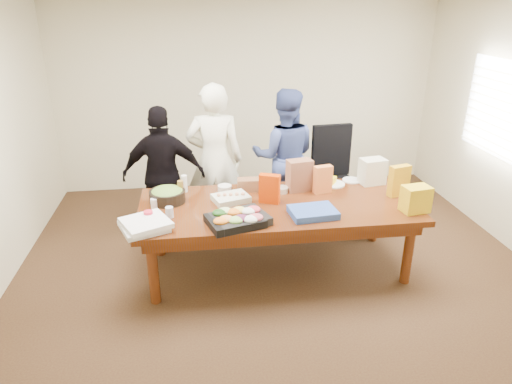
{
  "coord_description": "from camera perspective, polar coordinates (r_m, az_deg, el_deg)",
  "views": [
    {
      "loc": [
        -0.8,
        -4.22,
        2.68
      ],
      "look_at": [
        -0.21,
        0.1,
        0.85
      ],
      "focal_mm": 32.43,
      "sensor_mm": 36.0,
      "label": 1
    }
  ],
  "objects": [
    {
      "name": "floor",
      "position": [
        5.07,
        2.52,
        -9.32
      ],
      "size": [
        5.5,
        5.0,
        0.02
      ],
      "primitive_type": "cube",
      "color": "#47301E",
      "rests_on": "ground"
    },
    {
      "name": "wall_back",
      "position": [
        6.9,
        -1.0,
        11.65
      ],
      "size": [
        5.5,
        0.04,
        2.7
      ],
      "primitive_type": "cube",
      "color": "beige",
      "rests_on": "floor"
    },
    {
      "name": "wall_front",
      "position": [
        2.32,
        14.32,
        -13.15
      ],
      "size": [
        5.5,
        0.04,
        2.7
      ],
      "primitive_type": "cube",
      "color": "beige",
      "rests_on": "floor"
    },
    {
      "name": "window_panel",
      "position": [
        6.08,
        28.14,
        8.93
      ],
      "size": [
        0.03,
        1.4,
        1.1
      ],
      "primitive_type": "cube",
      "color": "white",
      "rests_on": "wall_right"
    },
    {
      "name": "window_blinds",
      "position": [
        6.06,
        27.83,
        8.94
      ],
      "size": [
        0.04,
        1.36,
        1.0
      ],
      "primitive_type": "cube",
      "color": "beige",
      "rests_on": "wall_right"
    },
    {
      "name": "conference_table",
      "position": [
        4.87,
        2.6,
        -5.49
      ],
      "size": [
        2.8,
        1.2,
        0.75
      ],
      "primitive_type": "cube",
      "color": "#4C1C0F",
      "rests_on": "floor"
    },
    {
      "name": "office_chair",
      "position": [
        5.78,
        9.72,
        1.31
      ],
      "size": [
        0.66,
        0.66,
        1.2
      ],
      "primitive_type": "cube",
      "rotation": [
        0.0,
        0.0,
        0.09
      ],
      "color": "black",
      "rests_on": "floor"
    },
    {
      "name": "person_center",
      "position": [
        5.5,
        -5.1,
        3.92
      ],
      "size": [
        0.7,
        0.49,
        1.83
      ],
      "primitive_type": "imported",
      "rotation": [
        0.0,
        0.0,
        3.06
      ],
      "color": "silver",
      "rests_on": "floor"
    },
    {
      "name": "person_right",
      "position": [
        5.83,
        3.52,
        4.41
      ],
      "size": [
        0.92,
        0.78,
        1.7
      ],
      "primitive_type": "imported",
      "rotation": [
        0.0,
        0.0,
        2.97
      ],
      "color": "#3C4D8E",
      "rests_on": "floor"
    },
    {
      "name": "person_left",
      "position": [
        5.42,
        -11.29,
        2.04
      ],
      "size": [
        0.96,
        0.45,
        1.61
      ],
      "primitive_type": "imported",
      "rotation": [
        0.0,
        0.0,
        3.08
      ],
      "color": "black",
      "rests_on": "floor"
    },
    {
      "name": "veggie_tray",
      "position": [
        4.27,
        -2.62,
        -3.57
      ],
      "size": [
        0.58,
        0.51,
        0.07
      ],
      "primitive_type": "cube",
      "rotation": [
        0.0,
        0.0,
        0.28
      ],
      "color": "black",
      "rests_on": "conference_table"
    },
    {
      "name": "fruit_tray",
      "position": [
        4.3,
        -1.98,
        -3.35
      ],
      "size": [
        0.59,
        0.53,
        0.07
      ],
      "primitive_type": "cube",
      "rotation": [
        0.0,
        0.0,
        0.35
      ],
      "color": "black",
      "rests_on": "conference_table"
    },
    {
      "name": "sheet_cake",
      "position": [
        4.76,
        -3.12,
        -0.77
      ],
      "size": [
        0.42,
        0.36,
        0.06
      ],
      "primitive_type": "cube",
      "rotation": [
        0.0,
        0.0,
        0.31
      ],
      "color": "beige",
      "rests_on": "conference_table"
    },
    {
      "name": "salad_bowl",
      "position": [
        4.82,
        -10.87,
        -0.5
      ],
      "size": [
        0.47,
        0.47,
        0.12
      ],
      "primitive_type": "cylinder",
      "rotation": [
        0.0,
        0.0,
        0.32
      ],
      "color": "black",
      "rests_on": "conference_table"
    },
    {
      "name": "chip_bag_blue",
      "position": [
        4.48,
        7.04,
        -2.49
      ],
      "size": [
        0.47,
        0.37,
        0.07
      ],
      "primitive_type": "cube",
      "rotation": [
        0.0,
        0.0,
        0.1
      ],
      "color": "#2D4EA1",
      "rests_on": "conference_table"
    },
    {
      "name": "chip_bag_red",
      "position": [
        4.68,
        1.68,
        0.4
      ],
      "size": [
        0.22,
        0.16,
        0.3
      ],
      "primitive_type": "cube",
      "rotation": [
        0.0,
        0.0,
        -0.4
      ],
      "color": "#CC3501",
      "rests_on": "conference_table"
    },
    {
      "name": "chip_bag_yellow",
      "position": [
        5.07,
        17.23,
        1.33
      ],
      "size": [
        0.24,
        0.14,
        0.33
      ],
      "primitive_type": "cube",
      "rotation": [
        0.0,
        0.0,
        0.24
      ],
      "color": "gold",
      "rests_on": "conference_table"
    },
    {
      "name": "chip_bag_orange",
      "position": [
        4.97,
        8.24,
        1.55
      ],
      "size": [
        0.21,
        0.12,
        0.3
      ],
      "primitive_type": "cube",
      "rotation": [
        0.0,
        0.0,
        0.21
      ],
      "color": "orange",
      "rests_on": "conference_table"
    },
    {
      "name": "mayo_jar",
      "position": [
        4.93,
        1.34,
        0.55
      ],
      "size": [
        0.1,
        0.1,
        0.13
      ],
      "primitive_type": "cylinder",
      "rotation": [
        0.0,
        0.0,
        -0.23
      ],
      "color": "white",
      "rests_on": "conference_table"
    },
    {
      "name": "mustard_bottle",
      "position": [
        5.07,
        4.03,
        1.38
      ],
      "size": [
        0.07,
        0.07,
        0.17
      ],
      "primitive_type": "cylinder",
      "rotation": [
        0.0,
        0.0,
        0.18
      ],
      "color": "yellow",
      "rests_on": "conference_table"
    },
    {
      "name": "dressing_bottle",
      "position": [
        4.86,
        -9.27,
        0.3
      ],
      "size": [
        0.07,
        0.07,
        0.19
      ],
      "primitive_type": "cylinder",
      "rotation": [
        0.0,
        0.0,
        0.18
      ],
      "color": "brown",
      "rests_on": "conference_table"
    },
    {
      "name": "ranch_bottle",
      "position": [
        5.02,
        -8.83,
        1.04
      ],
      "size": [
        0.08,
        0.08,
        0.19
      ],
      "primitive_type": "cylinder",
      "rotation": [
        0.0,
        0.0,
        0.28
      ],
      "color": "white",
      "rests_on": "conference_table"
    },
    {
      "name": "banana_bunch",
      "position": [
        5.27,
        8.4,
        1.51
      ],
      "size": [
        0.28,
        0.26,
        0.08
      ],
      "primitive_type": "cube",
      "rotation": [
        0.0,
        0.0,
        -0.63
      ],
      "color": "yellow",
      "rests_on": "conference_table"
    },
    {
      "name": "bread_loaf",
      "position": [
        5.02,
        -0.43,
        0.94
      ],
      "size": [
        0.34,
        0.16,
        0.13
      ],
      "primitive_type": "cube",
      "rotation": [
        0.0,
        0.0,
        -0.07
      ],
      "color": "brown",
      "rests_on": "conference_table"
    },
    {
      "name": "kraft_bag",
      "position": [
        4.99,
        5.36,
        2.06
      ],
      "size": [
        0.29,
        0.2,
        0.35
      ],
      "primitive_type": "cube",
      "rotation": [
        0.0,
        0.0,
        0.19
      ],
      "color": "brown",
      "rests_on": "conference_table"
    },
    {
      "name": "red_cup",
      "position": [
        4.41,
        -13.11,
        -3.0
      ],
      "size": [
        0.1,
        0.1,
        0.11
      ],
      "primitive_type": "cylinder",
      "rotation": [
        0.0,
        0.0,
        0.15
      ],
      "color": "red",
      "rests_on": "conference_table"
    },
    {
      "name": "clear_cup_a",
      "position": [
        4.48,
        -10.62,
        -2.48
      ],
      "size": [
        0.08,
        0.08,
        0.1
      ],
      "primitive_type": "cylinder",
      "rotation": [
        0.0,
        0.0,
        -0.12
      ],
      "color": "silver",
      "rests_on": "conference_table"
    },
    {
      "name": "clear_cup_b",
      "position": [
        4.71,
        -12.45,
        -1.38
      ],
      "size": [
        0.09,
        0.09,
        0.1
      ],
      "primitive_type": "cylinder",
      "rotation": [
        0.0,
        0.0,
        -0.26
      ],
      "color": "white",
      "rests_on": "conference_table"
    },
    {
      "name": "pizza_box_lower",
      "position": [
        4.32,
        -13.66,
        -4.16
      ],
      "size": [
        0.5,
        0.5,
        0.04
      ],
      "primitive_type": "cube",
      "rotation": [
        0.0,
        0.0,
        0.37
      ],
      "color": "white",
      "rests_on": "conference_table"
    },
    {
      "name": "pizza_box_upper",
      "position": [
        4.28,
        -13.45,
        -3.71
      ],
      "size": [
        0.52,
        0.52,
        0.04
      ],
      "primitive_type": "cube",
      "rotation": [
        0.0,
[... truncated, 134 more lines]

